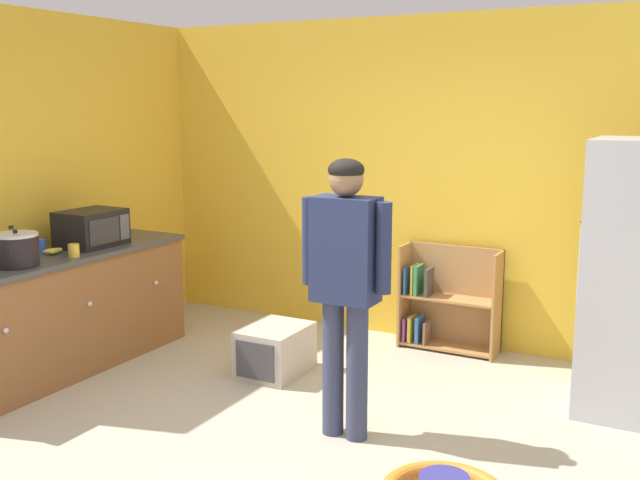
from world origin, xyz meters
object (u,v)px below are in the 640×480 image
(standing_person, at_px, (346,274))
(yellow_cup, at_px, (74,251))
(white_cup, at_px, (1,252))
(kitchen_counter, at_px, (59,312))
(bookshelf, at_px, (445,304))
(green_glass_bottle, at_px, (12,246))
(microwave, at_px, (92,228))
(pet_carrier, at_px, (275,350))
(crock_pot, at_px, (16,250))
(banana_bunch, at_px, (54,251))
(blue_cup, at_px, (41,246))

(standing_person, height_order, yellow_cup, standing_person)
(yellow_cup, distance_m, white_cup, 0.51)
(kitchen_counter, bearing_deg, white_cup, -126.30)
(white_cup, bearing_deg, kitchen_counter, 53.70)
(kitchen_counter, bearing_deg, yellow_cup, -4.80)
(bookshelf, xyz_separation_m, green_glass_bottle, (-2.48, -2.16, 0.62))
(microwave, bearing_deg, pet_carrier, 13.29)
(kitchen_counter, height_order, pet_carrier, kitchen_counter)
(standing_person, height_order, crock_pot, standing_person)
(banana_bunch, bearing_deg, microwave, 89.44)
(kitchen_counter, xyz_separation_m, white_cup, (-0.22, -0.30, 0.50))
(crock_pot, relative_size, white_cup, 3.09)
(kitchen_counter, xyz_separation_m, yellow_cup, (0.21, -0.02, 0.50))
(bookshelf, bearing_deg, green_glass_bottle, -138.91)
(kitchen_counter, relative_size, green_glass_bottle, 9.02)
(kitchen_counter, xyz_separation_m, microwave, (0.01, 0.36, 0.59))
(bookshelf, distance_m, microwave, 2.88)
(microwave, height_order, yellow_cup, microwave)
(standing_person, bearing_deg, white_cup, -173.61)
(microwave, distance_m, yellow_cup, 0.43)
(pet_carrier, bearing_deg, crock_pot, -140.21)
(bookshelf, height_order, crock_pot, crock_pot)
(pet_carrier, xyz_separation_m, white_cup, (-1.68, -1.00, 0.77))
(bookshelf, xyz_separation_m, pet_carrier, (-0.92, -1.16, -0.20))
(blue_cup, distance_m, white_cup, 0.31)
(kitchen_counter, distance_m, yellow_cup, 0.54)
(bookshelf, height_order, white_cup, white_cup)
(standing_person, bearing_deg, yellow_cup, -179.68)
(yellow_cup, relative_size, white_cup, 1.00)
(green_glass_bottle, bearing_deg, standing_person, 6.67)
(banana_bunch, xyz_separation_m, white_cup, (-0.23, -0.28, 0.02))
(microwave, relative_size, white_cup, 5.05)
(blue_cup, bearing_deg, white_cup, -102.41)
(banana_bunch, bearing_deg, blue_cup, 172.47)
(pet_carrier, relative_size, white_cup, 5.81)
(bookshelf, relative_size, banana_bunch, 5.45)
(white_cup, bearing_deg, pet_carrier, 30.73)
(standing_person, height_order, green_glass_bottle, standing_person)
(pet_carrier, bearing_deg, banana_bunch, -153.64)
(microwave, bearing_deg, banana_bunch, -90.56)
(kitchen_counter, distance_m, banana_bunch, 0.48)
(yellow_cup, bearing_deg, standing_person, 0.32)
(banana_bunch, distance_m, white_cup, 0.36)
(blue_cup, height_order, yellow_cup, same)
(bookshelf, height_order, blue_cup, blue_cup)
(bookshelf, xyz_separation_m, blue_cup, (-2.53, -1.86, 0.57))
(standing_person, bearing_deg, kitchen_counter, 179.87)
(blue_cup, bearing_deg, kitchen_counter, -1.16)
(kitchen_counter, distance_m, microwave, 0.69)
(banana_bunch, xyz_separation_m, blue_cup, (-0.16, 0.02, 0.02))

